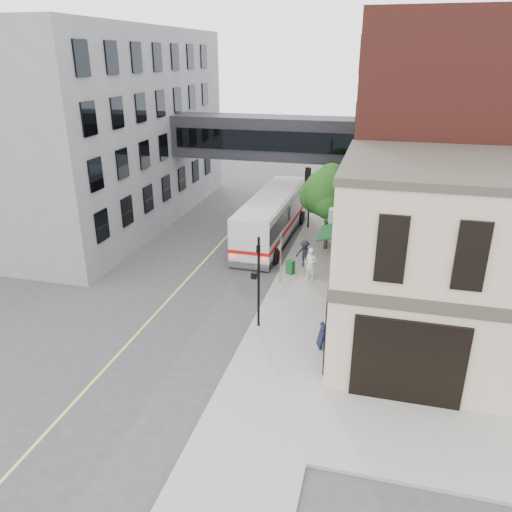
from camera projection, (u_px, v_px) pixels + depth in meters
The scene contains 17 objects.
ground at pixel (239, 349), 22.19m from camera, with size 120.00×120.00×0.00m, color #38383A.
sidewalk_main at pixel (324, 244), 34.25m from camera, with size 4.00×60.00×0.15m, color gray.
corner_building at pixel (462, 265), 20.31m from camera, with size 10.19×8.12×8.45m.
brick_building at pixel (461, 145), 30.68m from camera, with size 13.76×18.00×14.00m.
opposite_building at pixel (82, 128), 37.85m from camera, with size 14.00×24.00×14.00m, color slate.
skyway_bridge at pixel (267, 137), 36.58m from camera, with size 14.00×3.18×3.00m.
traffic_signal_near at pixel (258, 271), 22.77m from camera, with size 0.44×0.22×4.60m.
traffic_signal_far at pixel (308, 186), 36.11m from camera, with size 0.53×0.28×4.50m.
street_sign_pole at pixel (281, 253), 27.64m from camera, with size 0.08×0.75×3.00m.
street_tree at pixel (329, 193), 32.06m from camera, with size 3.80×3.20×5.60m.
lane_marking at pixel (208, 257), 32.31m from camera, with size 0.12×40.00×0.01m, color #D8CC4C.
bus at pixel (273, 215), 34.70m from camera, with size 3.08×11.82×3.16m.
pedestrian_a at pixel (311, 264), 28.38m from camera, with size 0.69×0.45×1.89m, color white.
pedestrian_b at pixel (337, 232), 33.79m from camera, with size 0.83×0.65×1.71m, color tan.
pedestrian_c at pixel (305, 253), 30.19m from camera, with size 1.08×0.62×1.67m, color black.
newspaper_box at pixel (291, 267), 29.31m from camera, with size 0.42×0.37×0.83m, color #13551F.
sandwich_board at pixel (323, 336), 21.93m from camera, with size 0.39×0.60×1.07m, color black.
Camera 1 is at (5.51, -18.19, 12.21)m, focal length 35.00 mm.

